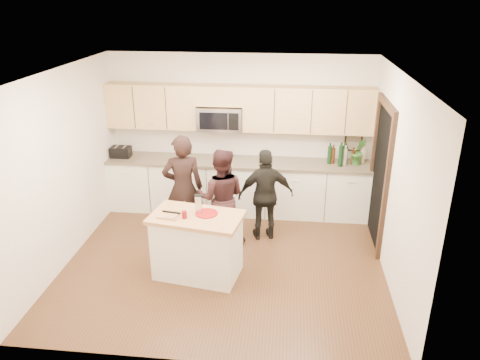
# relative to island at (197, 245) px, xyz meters

# --- Properties ---
(floor) EXTENTS (4.50, 4.50, 0.00)m
(floor) POSITION_rel_island_xyz_m (0.32, 0.37, -0.45)
(floor) COLOR #54311D
(floor) RESTS_ON ground
(room_shell) EXTENTS (4.52, 4.02, 2.71)m
(room_shell) POSITION_rel_island_xyz_m (0.32, 0.37, 1.28)
(room_shell) COLOR beige
(room_shell) RESTS_ON ground
(back_cabinetry) EXTENTS (4.50, 0.66, 0.94)m
(back_cabinetry) POSITION_rel_island_xyz_m (0.32, 2.06, 0.02)
(back_cabinetry) COLOR white
(back_cabinetry) RESTS_ON ground
(upper_cabinetry) EXTENTS (4.50, 0.33, 0.75)m
(upper_cabinetry) POSITION_rel_island_xyz_m (0.35, 2.20, 1.39)
(upper_cabinetry) COLOR tan
(upper_cabinetry) RESTS_ON ground
(microwave) EXTENTS (0.76, 0.41, 0.40)m
(microwave) POSITION_rel_island_xyz_m (0.01, 2.17, 1.20)
(microwave) COLOR silver
(microwave) RESTS_ON ground
(doorway) EXTENTS (0.06, 1.25, 2.20)m
(doorway) POSITION_rel_island_xyz_m (2.55, 1.27, 0.70)
(doorway) COLOR black
(doorway) RESTS_ON ground
(framed_picture) EXTENTS (0.30, 0.03, 0.38)m
(framed_picture) POSITION_rel_island_xyz_m (2.27, 2.35, 0.83)
(framed_picture) COLOR black
(framed_picture) RESTS_ON ground
(dish_towel) EXTENTS (0.34, 0.60, 0.48)m
(dish_towel) POSITION_rel_island_xyz_m (-0.63, 1.87, 0.35)
(dish_towel) COLOR white
(dish_towel) RESTS_ON ground
(island) EXTENTS (1.30, 0.89, 0.90)m
(island) POSITION_rel_island_xyz_m (0.00, 0.00, 0.00)
(island) COLOR white
(island) RESTS_ON ground
(red_plate) EXTENTS (0.30, 0.30, 0.02)m
(red_plate) POSITION_rel_island_xyz_m (0.13, 0.06, 0.45)
(red_plate) COLOR maroon
(red_plate) RESTS_ON island
(box_grater) EXTENTS (0.10, 0.05, 0.25)m
(box_grater) POSITION_rel_island_xyz_m (0.02, 0.08, 0.59)
(box_grater) COLOR silver
(box_grater) RESTS_ON red_plate
(drink_glass) EXTENTS (0.06, 0.06, 0.10)m
(drink_glass) POSITION_rel_island_xyz_m (-0.13, -0.09, 0.49)
(drink_glass) COLOR maroon
(drink_glass) RESTS_ON island
(cutting_board) EXTENTS (0.27, 0.19, 0.02)m
(cutting_board) POSITION_rel_island_xyz_m (-0.37, -0.08, 0.46)
(cutting_board) COLOR tan
(cutting_board) RESTS_ON island
(tongs) EXTENTS (0.26, 0.07, 0.02)m
(tongs) POSITION_rel_island_xyz_m (-0.33, 0.00, 0.48)
(tongs) COLOR black
(tongs) RESTS_ON cutting_board
(knife) EXTENTS (0.19, 0.05, 0.01)m
(knife) POSITION_rel_island_xyz_m (-0.31, -0.17, 0.47)
(knife) COLOR silver
(knife) RESTS_ON cutting_board
(toaster) EXTENTS (0.33, 0.23, 0.19)m
(toaster) POSITION_rel_island_xyz_m (-1.73, 2.04, 0.58)
(toaster) COLOR black
(toaster) RESTS_ON back_cabinetry
(bottle_cluster) EXTENTS (0.63, 0.29, 0.41)m
(bottle_cluster) POSITION_rel_island_xyz_m (2.12, 2.09, 0.67)
(bottle_cluster) COLOR black
(bottle_cluster) RESTS_ON back_cabinetry
(orchid) EXTENTS (0.27, 0.23, 0.46)m
(orchid) POSITION_rel_island_xyz_m (2.33, 2.09, 0.72)
(orchid) COLOR #39742E
(orchid) RESTS_ON back_cabinetry
(woman_left) EXTENTS (0.70, 0.55, 1.70)m
(woman_left) POSITION_rel_island_xyz_m (-0.40, 0.98, 0.39)
(woman_left) COLOR black
(woman_left) RESTS_ON ground
(woman_center) EXTENTS (0.75, 0.59, 1.52)m
(woman_center) POSITION_rel_island_xyz_m (0.20, 0.91, 0.31)
(woman_center) COLOR black
(woman_center) RESTS_ON ground
(woman_right) EXTENTS (0.91, 0.54, 1.46)m
(woman_right) POSITION_rel_island_xyz_m (0.86, 1.14, 0.28)
(woman_right) COLOR black
(woman_right) RESTS_ON ground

